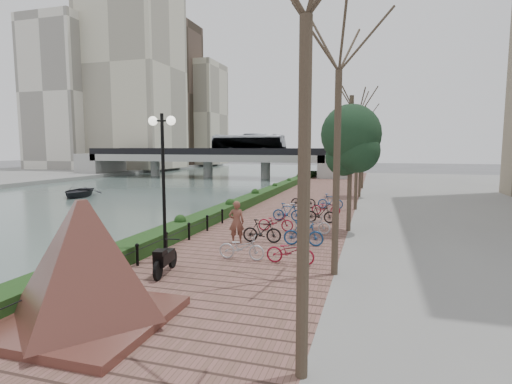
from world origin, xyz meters
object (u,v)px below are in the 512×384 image
at_px(pedestrian, 236,222).
at_px(granite_monument, 85,262).
at_px(lamppost, 163,157).
at_px(motorcycle, 165,258).
at_px(boat, 78,192).

bearing_deg(pedestrian, granite_monument, 65.19).
distance_m(lamppost, motorcycle, 3.53).
xyz_separation_m(motorcycle, pedestrian, (0.82, 4.59, 0.40)).
xyz_separation_m(granite_monument, motorcycle, (-0.11, 3.82, -0.96)).
height_order(granite_monument, lamppost, lamppost).
bearing_deg(granite_monument, pedestrian, 85.18).
bearing_deg(pedestrian, motorcycle, 59.94).
relative_size(granite_monument, lamppost, 0.83).
bearing_deg(motorcycle, lamppost, 110.93).
xyz_separation_m(granite_monument, lamppost, (-0.81, 5.07, 2.27)).
bearing_deg(lamppost, boat, 136.85).
height_order(motorcycle, boat, motorcycle).
relative_size(granite_monument, motorcycle, 2.65).
bearing_deg(pedestrian, lamppost, 45.50).
height_order(lamppost, boat, lamppost).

